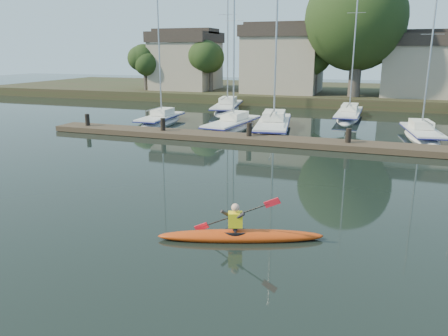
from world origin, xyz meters
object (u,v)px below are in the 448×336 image
(sailboat_1, at_px, (232,131))
(sailboat_3, at_px, (421,140))
(sailboat_0, at_px, (161,125))
(sailboat_2, at_px, (273,133))
(kayak, at_px, (240,234))
(sailboat_6, at_px, (348,120))
(dock, at_px, (297,142))
(sailboat_5, at_px, (227,112))

(sailboat_1, xyz_separation_m, sailboat_3, (12.94, 0.86, 0.01))
(sailboat_0, bearing_deg, sailboat_1, -6.73)
(sailboat_0, height_order, sailboat_1, sailboat_1)
(sailboat_2, bearing_deg, kayak, -88.78)
(sailboat_2, distance_m, sailboat_3, 9.92)
(sailboat_2, height_order, sailboat_6, sailboat_2)
(kayak, height_order, sailboat_6, sailboat_6)
(dock, xyz_separation_m, sailboat_1, (-5.58, 4.44, -0.38))
(sailboat_6, bearing_deg, sailboat_5, 175.47)
(sailboat_1, bearing_deg, sailboat_2, 12.39)
(sailboat_0, distance_m, sailboat_2, 9.25)
(sailboat_1, distance_m, sailboat_5, 10.02)
(sailboat_3, bearing_deg, sailboat_1, 175.69)
(sailboat_5, bearing_deg, dock, -66.10)
(kayak, bearing_deg, sailboat_1, 89.63)
(sailboat_1, relative_size, sailboat_6, 0.90)
(sailboat_1, height_order, sailboat_2, sailboat_2)
(kayak, height_order, sailboat_2, sailboat_2)
(dock, height_order, sailboat_3, sailboat_3)
(sailboat_1, bearing_deg, dock, -32.05)
(kayak, distance_m, sailboat_1, 19.76)
(sailboat_0, distance_m, sailboat_5, 9.14)
(dock, distance_m, sailboat_0, 12.82)
(sailboat_1, bearing_deg, sailboat_3, 10.26)
(sailboat_0, height_order, sailboat_2, sailboat_2)
(sailboat_3, bearing_deg, sailboat_6, 116.67)
(sailboat_2, relative_size, sailboat_5, 1.06)
(sailboat_2, bearing_deg, sailboat_0, 169.37)
(sailboat_2, relative_size, sailboat_3, 1.40)
(dock, bearing_deg, sailboat_3, 35.78)
(sailboat_3, xyz_separation_m, sailboat_6, (-5.18, 7.45, -0.00))
(dock, bearing_deg, sailboat_5, 123.73)
(dock, relative_size, sailboat_3, 2.99)
(sailboat_0, xyz_separation_m, sailboat_5, (2.59, 8.76, -0.01))
(dock, distance_m, sailboat_3, 9.08)
(sailboat_1, xyz_separation_m, sailboat_6, (7.76, 8.31, 0.01))
(kayak, relative_size, sailboat_1, 0.38)
(dock, xyz_separation_m, sailboat_3, (7.36, 5.30, -0.37))
(dock, bearing_deg, kayak, -86.55)
(sailboat_0, height_order, sailboat_3, sailboat_3)
(sailboat_2, height_order, sailboat_3, sailboat_2)
(dock, xyz_separation_m, sailboat_2, (-2.55, 4.76, -0.40))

